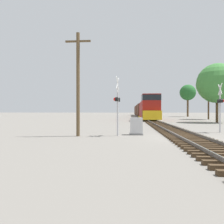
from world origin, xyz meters
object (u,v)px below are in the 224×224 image
tree_mid_background (209,85)px  tree_deep_background (188,93)px  tree_far_right (217,83)px  utility_pole (78,82)px  relay_cabinet (136,126)px  crossing_signal_near (117,102)px  freight_train (142,110)px  crossing_signal_far (220,103)px

tree_mid_background → tree_deep_background: 21.13m
tree_far_right → tree_mid_background: size_ratio=0.93×
utility_pole → tree_mid_background: size_ratio=0.75×
relay_cabinet → tree_far_right: size_ratio=0.14×
crossing_signal_near → relay_cabinet: (1.37, 0.82, -1.81)m
crossing_signal_near → tree_far_right: (14.09, 18.65, 3.52)m
tree_deep_background → relay_cabinet: bearing=-108.4°
relay_cabinet → utility_pole: size_ratio=0.18×
freight_train → tree_far_right: bearing=-73.9°
crossing_signal_near → tree_mid_background: 35.89m
crossing_signal_near → relay_cabinet: 2.41m
relay_cabinet → utility_pole: 5.35m
crossing_signal_far → tree_deep_background: 50.47m
utility_pole → tree_deep_background: bearing=68.0°
relay_cabinet → tree_far_right: tree_far_right is taller
tree_far_right → tree_deep_background: size_ratio=0.92×
crossing_signal_far → crossing_signal_near: bearing=113.7°
freight_train → tree_deep_background: 14.92m
crossing_signal_near → tree_far_right: 23.64m
freight_train → crossing_signal_near: size_ratio=15.60×
tree_deep_background → tree_far_right: bearing=-97.5°
relay_cabinet → tree_deep_background: tree_deep_background is taller
freight_train → crossing_signal_far: bearing=-85.6°
crossing_signal_far → utility_pole: size_ratio=0.55×
utility_pole → tree_deep_background: 56.87m
freight_train → utility_pole: size_ratio=9.02×
crossing_signal_near → tree_mid_background: tree_mid_background is taller
crossing_signal_far → tree_deep_background: bearing=-8.0°
crossing_signal_near → utility_pole: size_ratio=0.58×
crossing_signal_far → tree_deep_background: size_ratio=0.41×
crossing_signal_near → tree_mid_background: size_ratio=0.44×
crossing_signal_near → crossing_signal_far: crossing_signal_near is taller
crossing_signal_far → relay_cabinet: (-6.95, -2.22, -1.80)m
utility_pole → tree_mid_background: bearing=57.7°
tree_mid_background → tree_deep_background: size_ratio=0.99×
crossing_signal_near → tree_mid_background: bearing=158.9°
crossing_signal_far → tree_mid_background: bearing=-13.9°
utility_pole → tree_far_right: 25.52m
freight_train → tree_mid_background: bearing=-58.4°
tree_far_right → tree_mid_background: tree_mid_background is taller
freight_train → crossing_signal_far: freight_train is taller
crossing_signal_far → utility_pole: bearing=110.9°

